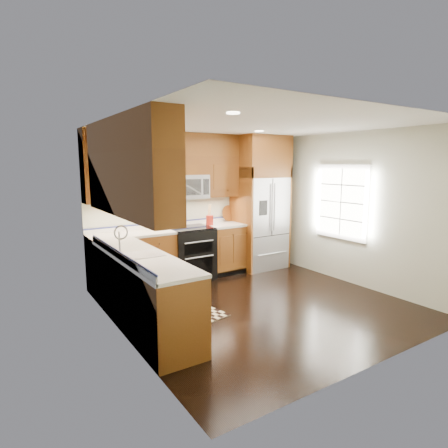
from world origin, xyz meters
TOP-DOWN VIEW (x-y plane):
  - ground at (0.00, 0.00)m, footprint 4.00×4.00m
  - wall_back at (0.00, 2.00)m, footprint 4.00×0.02m
  - wall_left at (-2.00, 0.00)m, footprint 0.02×4.00m
  - wall_right at (2.00, 0.00)m, footprint 0.02×4.00m
  - window at (1.98, 0.20)m, footprint 0.04×1.10m
  - base_cabinets at (-1.23, 0.90)m, footprint 2.85×3.00m
  - countertop at (-1.09, 1.01)m, footprint 2.86×3.01m
  - upper_cabinets at (-1.15, 1.09)m, footprint 2.85×3.00m
  - range at (-0.25, 1.67)m, footprint 0.76×0.67m
  - microwave at (-0.25, 1.80)m, footprint 0.76×0.40m
  - refrigerator at (1.30, 1.63)m, footprint 0.98×0.75m
  - sink_faucet at (-1.73, 0.23)m, footprint 0.54×0.44m
  - rug at (-1.20, 0.58)m, footprint 1.26×1.77m
  - knife_block at (-0.84, 1.84)m, footprint 0.10×0.13m
  - utensil_crock at (0.19, 1.72)m, footprint 0.15×0.15m
  - cutting_board at (0.75, 1.94)m, footprint 0.38×0.38m

SIDE VIEW (x-z plane):
  - ground at x=0.00m, z-range 0.00..0.00m
  - rug at x=-1.20m, z-range 0.00..0.01m
  - base_cabinets at x=-1.23m, z-range 0.00..0.90m
  - range at x=-0.25m, z-range 0.00..0.94m
  - countertop at x=-1.09m, z-range 0.90..0.94m
  - cutting_board at x=0.75m, z-range 0.94..0.96m
  - sink_faucet at x=-1.73m, z-range 0.81..1.18m
  - knife_block at x=-0.84m, z-range 0.92..1.17m
  - utensil_crock at x=0.19m, z-range 0.88..1.26m
  - wall_back at x=0.00m, z-range 0.00..2.60m
  - wall_left at x=-2.00m, z-range 0.00..2.60m
  - wall_right at x=2.00m, z-range 0.00..2.60m
  - refrigerator at x=1.30m, z-range 0.00..2.60m
  - window at x=1.98m, z-range 0.75..2.05m
  - microwave at x=-0.25m, z-range 1.45..1.87m
  - upper_cabinets at x=-1.15m, z-range 1.45..2.60m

